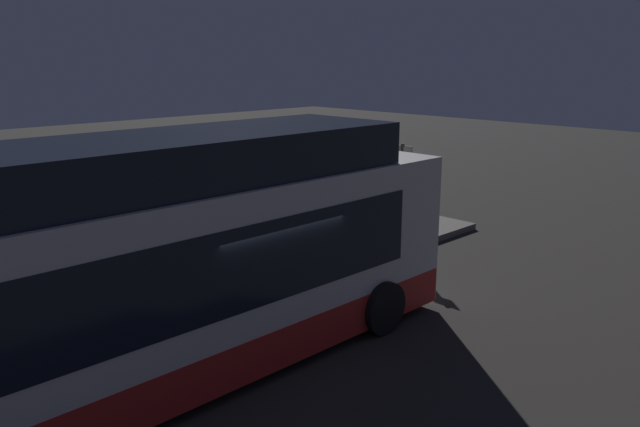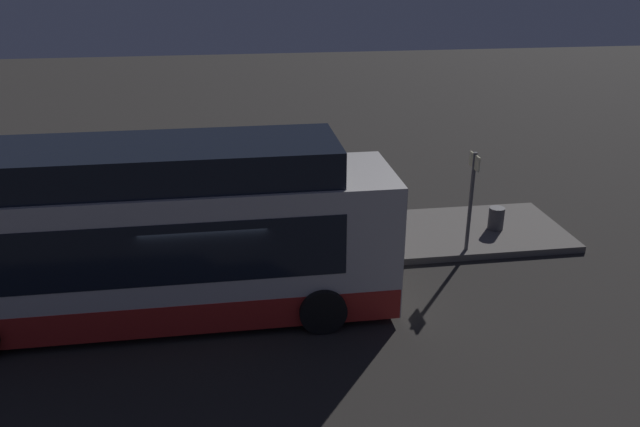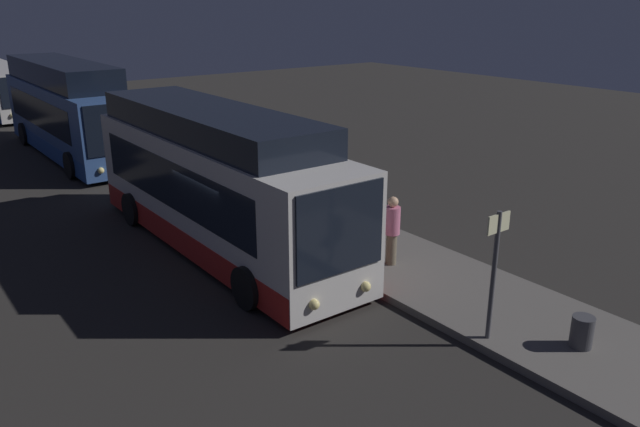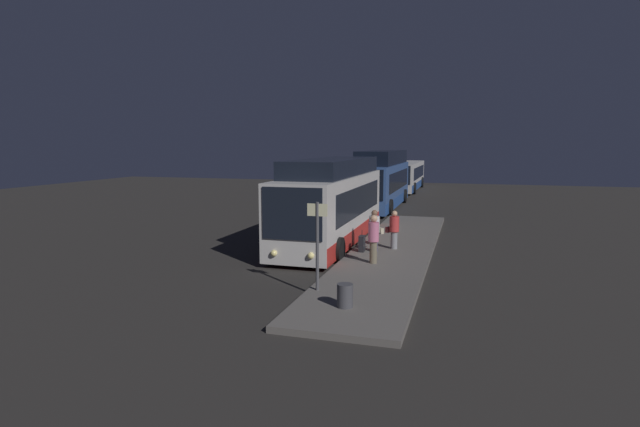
% 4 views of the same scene
% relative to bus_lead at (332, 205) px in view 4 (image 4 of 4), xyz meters
% --- Properties ---
extents(ground, '(80.00, 80.00, 0.00)m').
position_rel_bus_lead_xyz_m(ground, '(1.37, -0.17, -1.80)').
color(ground, '#2B2826').
extents(platform, '(20.00, 3.29, 0.18)m').
position_rel_bus_lead_xyz_m(platform, '(1.37, 3.07, -1.70)').
color(platform, '#605B56').
rests_on(platform, ground).
extents(bus_lead, '(10.90, 2.89, 3.93)m').
position_rel_bus_lead_xyz_m(bus_lead, '(0.00, 0.00, 0.00)').
color(bus_lead, silver).
rests_on(bus_lead, ground).
extents(bus_second, '(11.70, 2.76, 4.13)m').
position_rel_bus_lead_xyz_m(bus_second, '(-13.84, 0.00, 0.06)').
color(bus_second, '#33518C').
rests_on(bus_second, ground).
extents(bus_third, '(12.10, 2.79, 2.80)m').
position_rel_bus_lead_xyz_m(bus_third, '(-28.50, 0.00, -0.40)').
color(bus_third, silver).
rests_on(bus_third, ground).
extents(passenger_boarding, '(0.56, 0.67, 1.63)m').
position_rel_bus_lead_xyz_m(passenger_boarding, '(1.33, 3.09, -0.74)').
color(passenger_boarding, gray).
rests_on(passenger_boarding, platform).
extents(passenger_waiting, '(0.55, 0.55, 1.82)m').
position_rel_bus_lead_xyz_m(passenger_waiting, '(4.17, 2.74, -0.62)').
color(passenger_waiting, '#6B604C').
rests_on(passenger_waiting, platform).
extents(passenger_with_bags, '(0.67, 0.69, 1.73)m').
position_rel_bus_lead_xyz_m(passenger_with_bags, '(2.06, 2.39, -0.69)').
color(passenger_with_bags, '#4C476B').
rests_on(passenger_with_bags, platform).
extents(suitcase, '(0.40, 0.22, 0.91)m').
position_rel_bus_lead_xyz_m(suitcase, '(2.29, 1.91, -1.27)').
color(suitcase, black).
rests_on(suitcase, platform).
extents(sign_post, '(0.10, 0.62, 2.71)m').
position_rel_bus_lead_xyz_m(sign_post, '(8.08, 1.75, 0.03)').
color(sign_post, '#4C4C51').
rests_on(sign_post, platform).
extents(trash_bin, '(0.44, 0.44, 0.65)m').
position_rel_bus_lead_xyz_m(trash_bin, '(9.40, 2.93, -1.29)').
color(trash_bin, '#3F3F44').
rests_on(trash_bin, platform).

